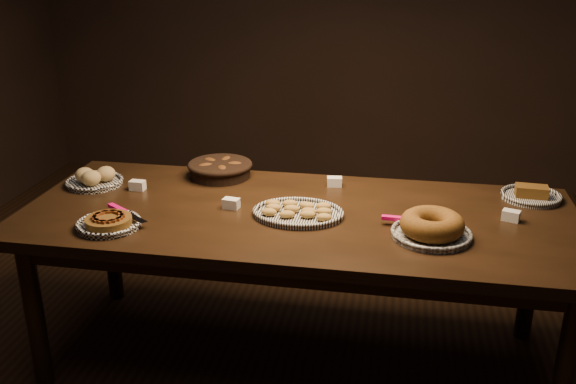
% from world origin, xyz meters
% --- Properties ---
extents(ground, '(5.00, 5.00, 0.00)m').
position_xyz_m(ground, '(0.00, 0.00, 0.00)').
color(ground, black).
rests_on(ground, ground).
extents(buffet_table, '(2.40, 1.00, 0.75)m').
position_xyz_m(buffet_table, '(0.00, 0.00, 0.68)').
color(buffet_table, black).
rests_on(buffet_table, ground).
extents(apple_tart_plate, '(0.29, 0.30, 0.05)m').
position_xyz_m(apple_tart_plate, '(-0.73, -0.29, 0.77)').
color(apple_tart_plate, white).
rests_on(apple_tart_plate, buffet_table).
extents(madeleine_platter, '(0.38, 0.31, 0.04)m').
position_xyz_m(madeleine_platter, '(0.01, -0.04, 0.77)').
color(madeleine_platter, black).
rests_on(madeleine_platter, buffet_table).
extents(bundt_cake_plate, '(0.36, 0.32, 0.10)m').
position_xyz_m(bundt_cake_plate, '(0.56, -0.16, 0.79)').
color(bundt_cake_plate, black).
rests_on(bundt_cake_plate, buffet_table).
extents(croissant_basket, '(0.32, 0.32, 0.08)m').
position_xyz_m(croissant_basket, '(-0.45, 0.38, 0.80)').
color(croissant_basket, black).
rests_on(croissant_basket, buffet_table).
extents(bread_roll_plate, '(0.27, 0.27, 0.09)m').
position_xyz_m(bread_roll_plate, '(-1.02, 0.16, 0.78)').
color(bread_roll_plate, white).
rests_on(bread_roll_plate, buffet_table).
extents(loaf_plate, '(0.27, 0.27, 0.06)m').
position_xyz_m(loaf_plate, '(1.02, 0.34, 0.77)').
color(loaf_plate, black).
rests_on(loaf_plate, buffet_table).
extents(tent_cards, '(1.76, 0.45, 0.04)m').
position_xyz_m(tent_cards, '(0.08, 0.10, 0.77)').
color(tent_cards, white).
rests_on(tent_cards, buffet_table).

